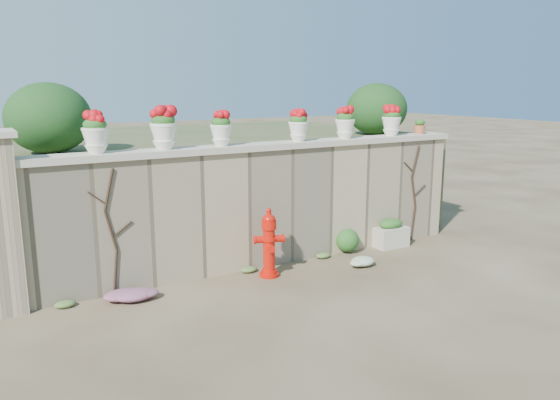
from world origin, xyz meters
TOP-DOWN VIEW (x-y plane):
  - ground at (0.00, 0.00)m, footprint 80.00×80.00m
  - stone_wall at (0.00, 1.80)m, footprint 8.00×0.40m
  - wall_cap at (0.00, 1.80)m, footprint 8.10×0.52m
  - raised_fill at (0.00, 5.00)m, footprint 9.00×6.00m
  - back_shrub_left at (-3.20, 3.00)m, footprint 1.30×1.30m
  - back_shrub_right at (3.40, 3.00)m, footprint 1.30×1.30m
  - vine_left at (-2.67, 1.58)m, footprint 0.60×0.04m
  - vine_right at (3.23, 1.58)m, footprint 0.60×0.04m
  - fire_hydrant at (-0.30, 1.17)m, footprint 0.49×0.35m
  - planter_box at (2.54, 1.45)m, footprint 0.67×0.40m
  - green_shrub at (1.66, 1.55)m, footprint 0.57×0.52m
  - magenta_clump at (-2.51, 1.27)m, footprint 0.79×0.53m
  - white_flowers at (1.28, 0.77)m, footprint 0.57×0.46m
  - urn_pot_0 at (-2.76, 1.80)m, footprint 0.38×0.38m
  - urn_pot_1 at (-1.76, 1.80)m, footprint 0.41×0.41m
  - urn_pot_2 at (-0.81, 1.80)m, footprint 0.35×0.35m
  - urn_pot_3 at (0.64, 1.80)m, footprint 0.35×0.35m
  - urn_pot_4 at (1.65, 1.80)m, footprint 0.36×0.36m
  - urn_pot_5 at (2.76, 1.80)m, footprint 0.37×0.37m
  - terracotta_pot at (3.51, 1.80)m, footprint 0.24×0.24m

SIDE VIEW (x-z plane):
  - ground at x=0.00m, z-range 0.00..0.00m
  - white_flowers at x=1.28m, z-range 0.00..0.21m
  - magenta_clump at x=-2.51m, z-range 0.00..0.21m
  - planter_box at x=2.54m, z-range -0.02..0.53m
  - green_shrub at x=1.66m, z-range 0.00..0.54m
  - fire_hydrant at x=-0.30m, z-range 0.00..1.13m
  - vine_left at x=-2.67m, z-range 0.04..1.94m
  - vine_right at x=3.23m, z-range 0.04..1.94m
  - stone_wall at x=0.00m, z-range 0.00..2.00m
  - raised_fill at x=0.00m, z-range 0.00..2.00m
  - wall_cap at x=0.00m, z-range 2.00..2.10m
  - terracotta_pot at x=3.51m, z-range 2.09..2.37m
  - urn_pot_3 at x=0.64m, z-range 2.10..2.64m
  - urn_pot_2 at x=-0.81m, z-range 2.10..2.65m
  - urn_pot_4 at x=1.65m, z-range 2.10..2.66m
  - urn_pot_5 at x=2.76m, z-range 2.10..2.68m
  - urn_pot_0 at x=-2.76m, z-range 2.10..2.69m
  - urn_pot_1 at x=-1.76m, z-range 2.10..2.73m
  - back_shrub_left at x=-3.20m, z-range 2.00..3.10m
  - back_shrub_right at x=3.40m, z-range 2.00..3.10m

